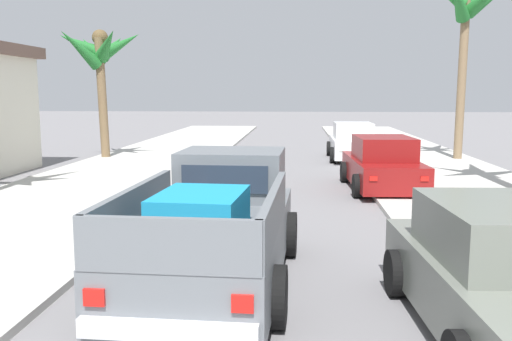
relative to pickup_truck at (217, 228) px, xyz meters
The scene contains 10 objects.
sidewalk_left 8.13m from the pickup_truck, 125.43° to the left, with size 5.27×60.00×0.12m, color beige.
sidewalk_right 8.82m from the pickup_truck, 48.64° to the left, with size 5.27×60.00×0.12m, color beige.
curb_left 7.49m from the pickup_truck, 117.67° to the left, with size 0.16×60.00×0.10m, color silver.
curb_right 8.06m from the pickup_truck, 55.28° to the left, with size 0.16×60.00×0.10m, color silver.
pickup_truck is the anchor object (origin of this frame).
car_left_near 15.83m from the pickup_truck, 77.22° to the left, with size 2.04×4.27×1.54m.
car_right_near 3.87m from the pickup_truck, 25.43° to the right, with size 2.20×4.33×1.54m.
car_left_mid 8.84m from the pickup_truck, 65.86° to the left, with size 2.17×4.32×1.54m.
palm_tree_right_mid 17.58m from the pickup_truck, 62.38° to the left, with size 3.40×4.00×7.20m.
palm_tree_right_back 16.33m from the pickup_truck, 115.53° to the left, with size 3.58×3.69×5.34m.
Camera 1 is at (0.59, -2.47, 2.77)m, focal length 38.87 mm.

